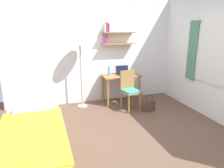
# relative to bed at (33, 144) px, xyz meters

# --- Properties ---
(ground_plane) EXTENTS (5.28, 5.28, 0.00)m
(ground_plane) POSITION_rel_bed_xyz_m (1.50, 0.13, -0.24)
(ground_plane) COLOR brown
(wall_back) EXTENTS (4.40, 0.27, 2.60)m
(wall_back) POSITION_rel_bed_xyz_m (1.51, 2.15, 1.07)
(wall_back) COLOR white
(wall_back) RESTS_ON ground_plane
(bed) EXTENTS (0.93, 2.06, 0.54)m
(bed) POSITION_rel_bed_xyz_m (0.00, 0.00, 0.00)
(bed) COLOR #9E703D
(bed) RESTS_ON ground_plane
(desk) EXTENTS (0.92, 0.54, 0.71)m
(desk) POSITION_rel_bed_xyz_m (2.06, 1.83, 0.33)
(desk) COLOR #9E703D
(desk) RESTS_ON ground_plane
(desk_chair) EXTENTS (0.46, 0.45, 0.90)m
(desk_chair) POSITION_rel_bed_xyz_m (2.10, 1.34, 0.25)
(desk_chair) COLOR #9E703D
(desk_chair) RESTS_ON ground_plane
(standing_lamp) EXTENTS (0.43, 0.43, 1.72)m
(standing_lamp) POSITION_rel_bed_xyz_m (1.06, 1.82, 1.29)
(standing_lamp) COLOR #B2A893
(standing_lamp) RESTS_ON ground_plane
(laptop) EXTENTS (0.34, 0.22, 0.21)m
(laptop) POSITION_rel_bed_xyz_m (2.13, 1.89, 0.53)
(laptop) COLOR black
(laptop) RESTS_ON desk
(water_bottle) EXTENTS (0.06, 0.06, 0.23)m
(water_bottle) POSITION_rel_bed_xyz_m (1.74, 1.82, 0.59)
(water_bottle) COLOR #4C99DB
(water_bottle) RESTS_ON desk
(book_stack) EXTENTS (0.16, 0.24, 0.05)m
(book_stack) POSITION_rel_bed_xyz_m (2.32, 1.88, 0.50)
(book_stack) COLOR #D13D38
(book_stack) RESTS_ON desk
(handbag) EXTENTS (0.28, 0.11, 0.39)m
(handbag) POSITION_rel_bed_xyz_m (2.46, 1.07, -0.10)
(handbag) COLOR #4C382D
(handbag) RESTS_ON ground_plane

